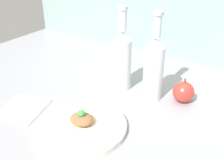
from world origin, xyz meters
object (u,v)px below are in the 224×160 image
at_px(cider_bottle_left, 122,58).
at_px(plate, 82,126).
at_px(apple, 183,92).
at_px(cider_bottle_right, 154,66).
at_px(plated_food, 82,121).

bearing_deg(cider_bottle_left, plate, -82.95).
distance_m(plate, apple, 0.37).
distance_m(plate, cider_bottle_right, 0.31).
bearing_deg(cider_bottle_left, apple, 8.55).
height_order(plate, cider_bottle_left, cider_bottle_left).
relative_size(plate, apple, 3.02).
bearing_deg(plate, plated_food, 116.57).
distance_m(plate, cider_bottle_left, 0.30).
xyz_separation_m(plated_food, cider_bottle_left, (-0.03, 0.28, 0.09)).
xyz_separation_m(plate, cider_bottle_left, (-0.03, 0.28, 0.11)).
relative_size(plate, cider_bottle_right, 0.86).
xyz_separation_m(plated_food, apple, (0.19, 0.31, 0.01)).
relative_size(plated_food, cider_bottle_right, 0.50).
height_order(plated_food, cider_bottle_right, cider_bottle_right).
distance_m(cider_bottle_right, apple, 0.14).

